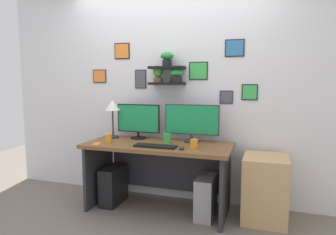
{
  "coord_description": "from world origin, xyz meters",
  "views": [
    {
      "loc": [
        1.12,
        -3.06,
        1.43
      ],
      "look_at": [
        0.1,
        0.05,
        1.03
      ],
      "focal_mm": 32.67,
      "sensor_mm": 36.0,
      "label": 1
    }
  ],
  "objects_px": {
    "keyboard": "(155,146)",
    "drawer_cabinet": "(265,188)",
    "monitor_left": "(138,120)",
    "computer_mouse": "(181,148)",
    "computer_tower_left": "(114,185)",
    "desk_lamp": "(113,108)",
    "pen_cup": "(109,138)",
    "coffee_mug": "(194,144)",
    "cell_phone": "(97,144)",
    "desk": "(160,161)",
    "water_cup": "(167,138)",
    "monitor_right": "(192,122)",
    "computer_tower_right": "(206,197)"
  },
  "relations": [
    {
      "from": "monitor_right",
      "to": "computer_tower_right",
      "type": "xyz_separation_m",
      "value": [
        0.21,
        -0.22,
        -0.76
      ]
    },
    {
      "from": "cell_phone",
      "to": "computer_tower_right",
      "type": "xyz_separation_m",
      "value": [
        1.15,
        0.24,
        -0.54
      ]
    },
    {
      "from": "desk",
      "to": "desk_lamp",
      "type": "bearing_deg",
      "value": 171.0
    },
    {
      "from": "keyboard",
      "to": "coffee_mug",
      "type": "xyz_separation_m",
      "value": [
        0.39,
        0.08,
        0.04
      ]
    },
    {
      "from": "coffee_mug",
      "to": "computer_mouse",
      "type": "bearing_deg",
      "value": -136.96
    },
    {
      "from": "water_cup",
      "to": "drawer_cabinet",
      "type": "bearing_deg",
      "value": 3.78
    },
    {
      "from": "computer_tower_right",
      "to": "pen_cup",
      "type": "bearing_deg",
      "value": -173.99
    },
    {
      "from": "keyboard",
      "to": "computer_tower_right",
      "type": "bearing_deg",
      "value": 17.96
    },
    {
      "from": "cell_phone",
      "to": "keyboard",
      "type": "bearing_deg",
      "value": -13.9
    },
    {
      "from": "keyboard",
      "to": "cell_phone",
      "type": "height_order",
      "value": "keyboard"
    },
    {
      "from": "desk",
      "to": "pen_cup",
      "type": "bearing_deg",
      "value": -162.21
    },
    {
      "from": "pen_cup",
      "to": "drawer_cabinet",
      "type": "xyz_separation_m",
      "value": [
        1.66,
        0.23,
        -0.47
      ]
    },
    {
      "from": "keyboard",
      "to": "drawer_cabinet",
      "type": "distance_m",
      "value": 1.21
    },
    {
      "from": "computer_mouse",
      "to": "desk_lamp",
      "type": "relative_size",
      "value": 0.2
    },
    {
      "from": "computer_mouse",
      "to": "computer_tower_left",
      "type": "height_order",
      "value": "computer_mouse"
    },
    {
      "from": "water_cup",
      "to": "computer_tower_left",
      "type": "distance_m",
      "value": 0.88
    },
    {
      "from": "drawer_cabinet",
      "to": "keyboard",
      "type": "bearing_deg",
      "value": -165.38
    },
    {
      "from": "cell_phone",
      "to": "computer_tower_right",
      "type": "relative_size",
      "value": 0.32
    },
    {
      "from": "desk",
      "to": "water_cup",
      "type": "bearing_deg",
      "value": -3.66
    },
    {
      "from": "water_cup",
      "to": "computer_tower_left",
      "type": "height_order",
      "value": "water_cup"
    },
    {
      "from": "computer_tower_left",
      "to": "computer_tower_right",
      "type": "xyz_separation_m",
      "value": [
        1.1,
        -0.02,
        0.0
      ]
    },
    {
      "from": "monitor_left",
      "to": "cell_phone",
      "type": "height_order",
      "value": "monitor_left"
    },
    {
      "from": "monitor_right",
      "to": "computer_tower_left",
      "type": "relative_size",
      "value": 1.42
    },
    {
      "from": "keyboard",
      "to": "water_cup",
      "type": "distance_m",
      "value": 0.23
    },
    {
      "from": "desk_lamp",
      "to": "computer_tower_left",
      "type": "distance_m",
      "value": 0.9
    },
    {
      "from": "desk_lamp",
      "to": "drawer_cabinet",
      "type": "height_order",
      "value": "desk_lamp"
    },
    {
      "from": "drawer_cabinet",
      "to": "computer_tower_left",
      "type": "relative_size",
      "value": 1.54
    },
    {
      "from": "keyboard",
      "to": "computer_mouse",
      "type": "bearing_deg",
      "value": -3.73
    },
    {
      "from": "water_cup",
      "to": "drawer_cabinet",
      "type": "relative_size",
      "value": 0.16
    },
    {
      "from": "monitor_right",
      "to": "keyboard",
      "type": "bearing_deg",
      "value": -126.97
    },
    {
      "from": "desk",
      "to": "desk_lamp",
      "type": "height_order",
      "value": "desk_lamp"
    },
    {
      "from": "desk",
      "to": "computer_mouse",
      "type": "bearing_deg",
      "value": -37.13
    },
    {
      "from": "computer_tower_left",
      "to": "computer_mouse",
      "type": "bearing_deg",
      "value": -13.04
    },
    {
      "from": "computer_mouse",
      "to": "drawer_cabinet",
      "type": "bearing_deg",
      "value": 20.61
    },
    {
      "from": "desk_lamp",
      "to": "computer_tower_left",
      "type": "relative_size",
      "value": 1.05
    },
    {
      "from": "desk_lamp",
      "to": "coffee_mug",
      "type": "height_order",
      "value": "desk_lamp"
    },
    {
      "from": "desk",
      "to": "coffee_mug",
      "type": "height_order",
      "value": "coffee_mug"
    },
    {
      "from": "monitor_right",
      "to": "cell_phone",
      "type": "height_order",
      "value": "monitor_right"
    },
    {
      "from": "monitor_right",
      "to": "keyboard",
      "type": "distance_m",
      "value": 0.53
    },
    {
      "from": "keyboard",
      "to": "desk_lamp",
      "type": "distance_m",
      "value": 0.81
    },
    {
      "from": "computer_mouse",
      "to": "coffee_mug",
      "type": "height_order",
      "value": "coffee_mug"
    },
    {
      "from": "keyboard",
      "to": "drawer_cabinet",
      "type": "height_order",
      "value": "keyboard"
    },
    {
      "from": "coffee_mug",
      "to": "computer_tower_right",
      "type": "distance_m",
      "value": 0.59
    },
    {
      "from": "desk",
      "to": "keyboard",
      "type": "height_order",
      "value": "keyboard"
    },
    {
      "from": "desk_lamp",
      "to": "water_cup",
      "type": "distance_m",
      "value": 0.79
    },
    {
      "from": "monitor_left",
      "to": "keyboard",
      "type": "distance_m",
      "value": 0.56
    },
    {
      "from": "pen_cup",
      "to": "drawer_cabinet",
      "type": "bearing_deg",
      "value": 8.03
    },
    {
      "from": "cell_phone",
      "to": "coffee_mug",
      "type": "distance_m",
      "value": 1.04
    },
    {
      "from": "computer_mouse",
      "to": "cell_phone",
      "type": "xyz_separation_m",
      "value": [
        -0.93,
        -0.05,
        -0.01
      ]
    },
    {
      "from": "cell_phone",
      "to": "computer_tower_left",
      "type": "distance_m",
      "value": 0.6
    }
  ]
}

